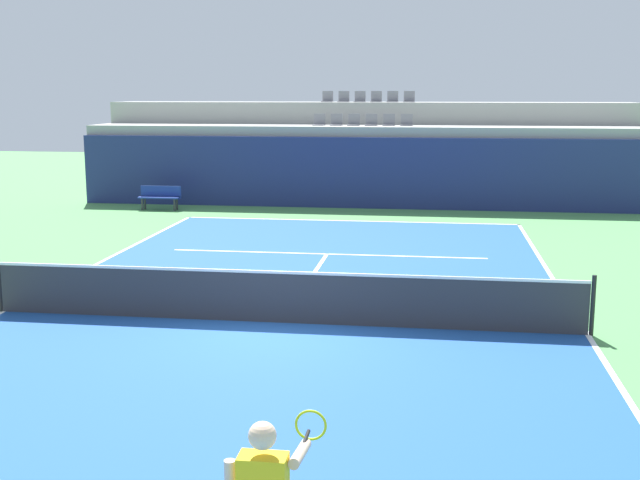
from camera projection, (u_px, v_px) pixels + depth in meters
name	position (u px, v px, depth m)	size (l,w,h in m)	color
ground_plane	(281.00, 323.00, 14.76)	(80.00, 80.00, 0.00)	#4C8C4C
court_surface	(281.00, 323.00, 14.76)	(11.00, 24.00, 0.01)	#1E4C99
baseline_far	(349.00, 221.00, 26.39)	(11.00, 0.10, 0.00)	white
sideline_left	(4.00, 311.00, 15.51)	(0.10, 24.00, 0.00)	white
sideline_right	(588.00, 335.00, 14.00)	(0.10, 24.00, 0.00)	white
service_line_far	(327.00, 254.00, 20.99)	(8.26, 0.10, 0.00)	white
centre_service_line	(308.00, 282.00, 17.87)	(0.10, 6.40, 0.00)	white
back_wall	(359.00, 173.00, 29.22)	(20.83, 0.30, 2.57)	navy
stands_tier_lower	(362.00, 165.00, 30.50)	(20.83, 2.40, 2.93)	#9E9E99
stands_tier_upper	(367.00, 149.00, 32.76)	(20.83, 2.40, 3.78)	#9E9E99
seating_row_lower	(363.00, 122.00, 30.30)	(3.75, 0.44, 0.44)	slate
seating_row_upper	(368.00, 99.00, 32.49)	(3.75, 0.44, 0.44)	slate
tennis_net	(281.00, 296.00, 14.67)	(11.08, 0.08, 1.07)	black
player_bench	(160.00, 196.00, 28.90)	(1.50, 0.40, 0.85)	navy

